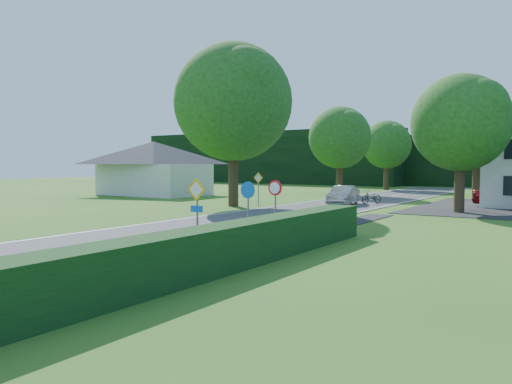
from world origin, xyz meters
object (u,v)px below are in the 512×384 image
Objects in this scene: streetlight at (460,142)px; parked_car_red at (512,196)px; moving_car at (343,195)px; motorcycle at (372,197)px.

streetlight reaches higher than parked_car_red.
streetlight is 5.45m from parked_car_red.
moving_car is at bearing -172.59° from streetlight.
motorcycle is at bearing 48.70° from moving_car.
streetlight is 1.87× the size of moving_car.
parked_car_red is at bearing 47.19° from streetlight.
streetlight is 8.67m from moving_car.
parked_car_red is at bearing 11.24° from moving_car.
parked_car_red reaches higher than motorcycle.
moving_car reaches higher than motorcycle.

